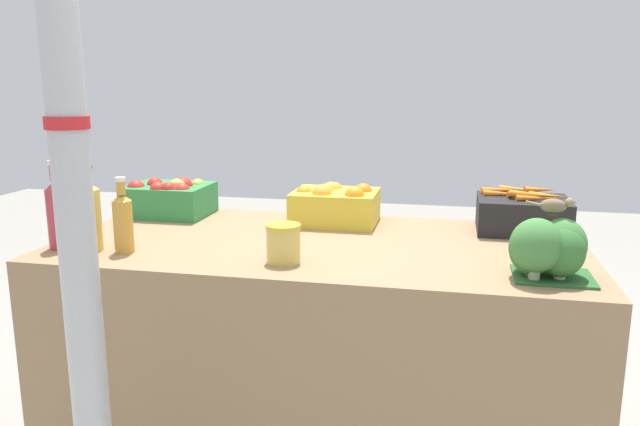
# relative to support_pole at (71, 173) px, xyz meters

# --- Properties ---
(market_table) EXTENTS (1.81, 0.90, 0.85)m
(market_table) POSITION_rel_support_pole_xyz_m (0.44, 0.77, -0.77)
(market_table) COLOR #937551
(market_table) RESTS_ON ground_plane
(support_pole) EXTENTS (0.10, 0.10, 2.38)m
(support_pole) POSITION_rel_support_pole_xyz_m (0.00, 0.00, 0.00)
(support_pole) COLOR #B7BABF
(support_pole) RESTS_ON ground_plane
(apple_crate) EXTENTS (0.33, 0.26, 0.16)m
(apple_crate) POSITION_rel_support_pole_xyz_m (-0.26, 1.05, -0.26)
(apple_crate) COLOR #2D8442
(apple_crate) RESTS_ON market_table
(orange_crate) EXTENTS (0.33, 0.26, 0.16)m
(orange_crate) POSITION_rel_support_pole_xyz_m (0.43, 1.06, -0.27)
(orange_crate) COLOR gold
(orange_crate) RESTS_ON market_table
(carrot_crate) EXTENTS (0.33, 0.26, 0.16)m
(carrot_crate) POSITION_rel_support_pole_xyz_m (1.14, 1.06, -0.27)
(carrot_crate) COLOR black
(carrot_crate) RESTS_ON market_table
(broccoli_pile) EXTENTS (0.24, 0.21, 0.18)m
(broccoli_pile) POSITION_rel_support_pole_xyz_m (1.15, 0.49, -0.25)
(broccoli_pile) COLOR #2D602D
(broccoli_pile) RESTS_ON market_table
(juice_bottle_ruby) EXTENTS (0.07, 0.07, 0.30)m
(juice_bottle_ruby) POSITION_rel_support_pole_xyz_m (-0.39, 0.49, -0.22)
(juice_bottle_ruby) COLOR #B2333D
(juice_bottle_ruby) RESTS_ON market_table
(juice_bottle_golden) EXTENTS (0.07, 0.07, 0.28)m
(juice_bottle_golden) POSITION_rel_support_pole_xyz_m (-0.28, 0.49, -0.22)
(juice_bottle_golden) COLOR gold
(juice_bottle_golden) RESTS_ON market_table
(juice_bottle_amber) EXTENTS (0.06, 0.06, 0.25)m
(juice_bottle_amber) POSITION_rel_support_pole_xyz_m (-0.16, 0.49, -0.24)
(juice_bottle_amber) COLOR gold
(juice_bottle_amber) RESTS_ON market_table
(pickle_jar) EXTENTS (0.11, 0.11, 0.12)m
(pickle_jar) POSITION_rel_support_pole_xyz_m (0.38, 0.49, -0.28)
(pickle_jar) COLOR #DBBC56
(pickle_jar) RESTS_ON market_table
(sparrow_bird) EXTENTS (0.14, 0.04, 0.05)m
(sparrow_bird) POSITION_rel_support_pole_xyz_m (1.17, 0.51, -0.13)
(sparrow_bird) COLOR #4C3D2D
(sparrow_bird) RESTS_ON broccoli_pile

